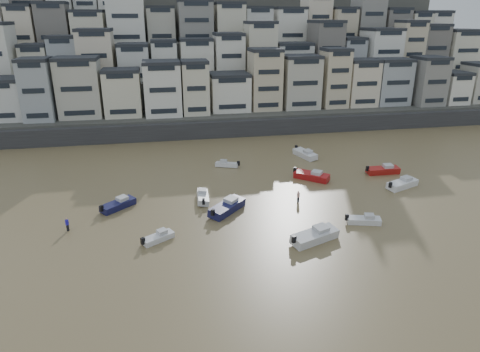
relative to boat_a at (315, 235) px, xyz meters
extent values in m
cube|color=#38383A|center=(-2.06, 47.42, 0.86)|extent=(140.00, 3.00, 3.50)
cube|color=#4C4C47|center=(2.94, 54.42, 1.11)|extent=(140.00, 14.00, 4.00)
cube|color=#4C4C47|center=(2.94, 66.42, 4.11)|extent=(140.00, 14.00, 10.00)
cube|color=#4C4C47|center=(2.94, 78.42, 8.11)|extent=(140.00, 14.00, 18.00)
cube|color=#4C4C47|center=(2.94, 90.42, 12.11)|extent=(140.00, 16.00, 26.00)
cube|color=#4C4C47|center=(2.94, 104.42, 15.11)|extent=(140.00, 18.00, 32.00)
camera|label=1|loc=(-16.79, -41.40, 23.82)|focal=32.00mm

